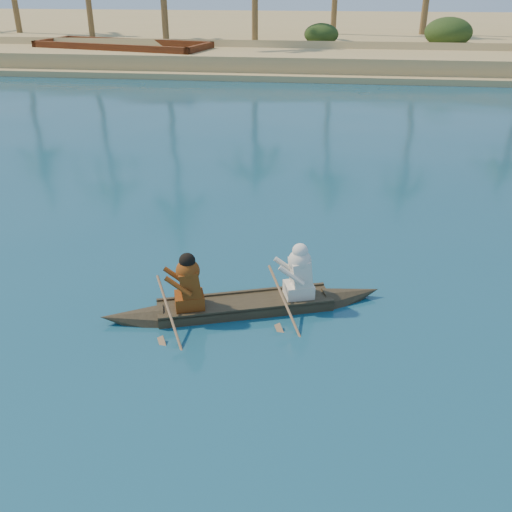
# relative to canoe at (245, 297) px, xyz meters

# --- Properties ---
(sandy_embankment) EXTENTS (150.00, 51.00, 1.50)m
(sandy_embankment) POSITION_rel_canoe_xyz_m (-8.00, 50.80, 0.24)
(sandy_embankment) COLOR tan
(sandy_embankment) RESTS_ON ground
(shrub_cluster) EXTENTS (100.00, 6.00, 2.40)m
(shrub_cluster) POSITION_rel_canoe_xyz_m (-8.00, 35.41, 0.91)
(shrub_cluster) COLOR black
(shrub_cluster) RESTS_ON ground
(canoe) EXTENTS (5.43, 2.42, 1.51)m
(canoe) POSITION_rel_canoe_xyz_m (0.00, 0.00, 0.00)
(canoe) COLOR #3D3321
(canoe) RESTS_ON ground
(barge_mid) EXTENTS (12.68, 6.66, 2.01)m
(barge_mid) POSITION_rel_canoe_xyz_m (-13.05, 30.91, 0.41)
(barge_mid) COLOR brown
(barge_mid) RESTS_ON ground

